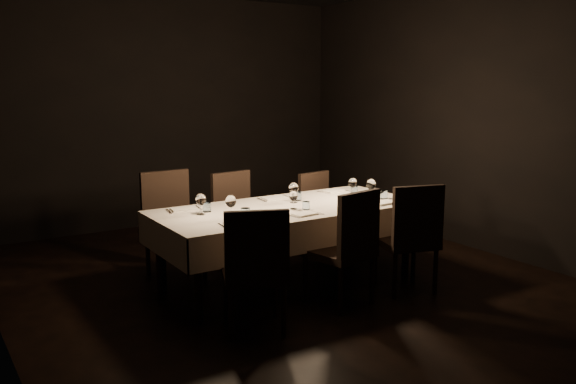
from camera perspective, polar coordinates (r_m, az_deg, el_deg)
room at (r=5.61m, az=-0.00°, el=6.02°), size 5.01×6.01×3.01m
dining_table at (r=5.73m, az=-0.00°, el=-2.10°), size 2.52×1.12×0.76m
chair_near_left at (r=4.66m, az=-3.10°, el=-6.88°), size 0.62×0.62×1.00m
place_setting_near_left at (r=5.19m, az=-4.82°, el=-1.75°), size 0.37×0.42×0.20m
chair_near_center at (r=5.24m, az=5.55°, el=-4.82°), size 0.57×0.57×1.02m
place_setting_near_center at (r=5.52m, az=1.11°, el=-1.09°), size 0.32×0.40×0.17m
chair_near_right at (r=5.65m, az=11.39°, el=-3.86°), size 0.60×0.60×1.02m
place_setting_near_right at (r=6.06m, az=8.41°, el=-0.03°), size 0.36×0.42×0.20m
chair_far_left at (r=6.14m, az=-10.89°, el=-2.57°), size 0.51×0.51×1.04m
place_setting_far_left at (r=5.50m, az=-8.51°, el=-1.16°), size 0.35×0.41×0.19m
chair_far_center at (r=6.42m, az=-4.74°, el=-2.11°), size 0.52×0.52×0.98m
place_setting_far_center at (r=5.96m, az=0.07°, el=-0.11°), size 0.36×0.42×0.20m
chair_far_right at (r=6.87m, az=2.99°, el=-1.55°), size 0.49×0.49×0.90m
place_setting_far_right at (r=6.37m, az=5.55°, el=0.47°), size 0.33×0.40×0.18m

